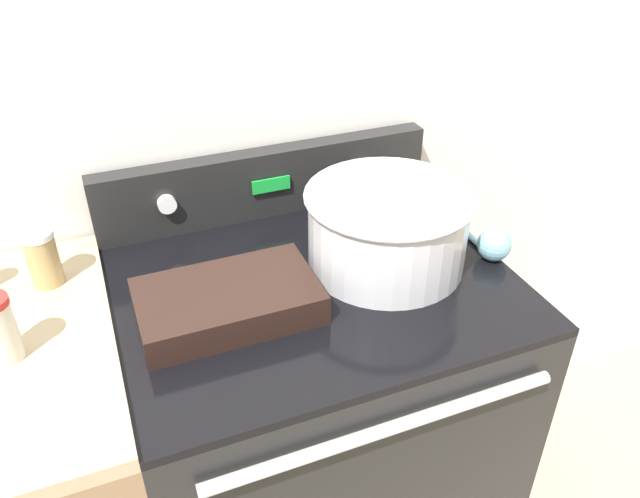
{
  "coord_description": "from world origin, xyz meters",
  "views": [
    {
      "loc": [
        -0.37,
        -0.63,
        1.7
      ],
      "look_at": [
        0.02,
        0.34,
        1.01
      ],
      "focal_mm": 35.0,
      "sensor_mm": 36.0,
      "label": 1
    }
  ],
  "objects": [
    {
      "name": "ladle",
      "position": [
        0.38,
        0.27,
        0.98
      ],
      "size": [
        0.07,
        0.31,
        0.07
      ],
      "color": "#7AB2C6",
      "rests_on": "stove_range"
    },
    {
      "name": "casserole_dish",
      "position": [
        -0.19,
        0.28,
        0.98
      ],
      "size": [
        0.33,
        0.2,
        0.06
      ],
      "color": "black",
      "rests_on": "stove_range"
    },
    {
      "name": "control_panel",
      "position": [
        0.0,
        0.62,
        1.03
      ],
      "size": [
        0.79,
        0.07,
        0.16
      ],
      "color": "black",
      "rests_on": "stove_range"
    },
    {
      "name": "spice_jar_white_cap",
      "position": [
        -0.5,
        0.5,
        1.02
      ],
      "size": [
        0.06,
        0.06,
        0.12
      ],
      "color": "tan",
      "rests_on": "side_counter"
    },
    {
      "name": "kitchen_wall",
      "position": [
        0.0,
        0.68,
        1.25
      ],
      "size": [
        8.0,
        0.05,
        2.5
      ],
      "color": "silver",
      "rests_on": "ground_plane"
    },
    {
      "name": "stove_range",
      "position": [
        0.0,
        0.32,
        0.47
      ],
      "size": [
        0.79,
        0.68,
        0.95
      ],
      "color": "black",
      "rests_on": "ground_plane"
    },
    {
      "name": "mixing_bowl",
      "position": [
        0.16,
        0.32,
        1.04
      ],
      "size": [
        0.34,
        0.34,
        0.17
      ],
      "color": "silver",
      "rests_on": "stove_range"
    }
  ]
}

